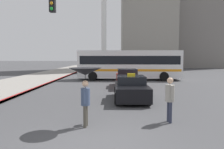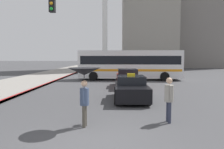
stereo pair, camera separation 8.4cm
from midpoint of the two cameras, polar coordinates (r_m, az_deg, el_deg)
The scene contains 9 objects.
ground_plane at distance 6.92m, azimuth -4.65°, elevation -16.27°, with size 300.00×300.00×0.00m, color #424244.
taxi at distance 12.65m, azimuth 5.15°, elevation -3.75°, with size 1.91×4.06×1.54m.
sedan_red at distance 18.29m, azimuth 4.22°, elevation -1.06°, with size 1.91×4.67×1.49m.
city_bus at distance 24.09m, azimuth 4.76°, elevation 2.85°, with size 11.16×3.02×3.20m.
pedestrian_with_umbrella at distance 7.67m, azimuth -6.96°, elevation -1.02°, with size 1.14×1.14×2.09m.
pedestrian_man at distance 8.50m, azimuth 14.93°, elevation -5.39°, with size 0.36×0.49×1.70m.
traffic_light at distance 12.10m, azimuth -25.21°, elevation 11.49°, with size 3.93×0.38×5.75m.
building_tower_far at distance 59.48m, azimuth 21.70°, elevation 14.49°, with size 15.25×8.50×26.26m.
monument_cross at distance 42.31m, azimuth -1.83°, elevation 17.02°, with size 9.04×0.90×20.55m.
Camera 2 is at (0.68, -6.44, 2.45)m, focal length 35.00 mm.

